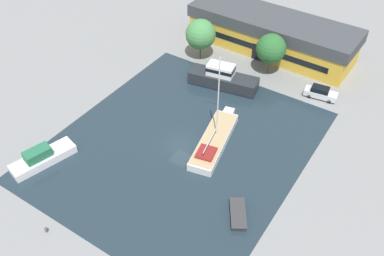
{
  "coord_description": "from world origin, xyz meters",
  "views": [
    {
      "loc": [
        23.19,
        -32.76,
        38.15
      ],
      "look_at": [
        0.0,
        2.6,
        1.0
      ],
      "focal_mm": 40.0,
      "sensor_mm": 36.0,
      "label": 1
    }
  ],
  "objects": [
    {
      "name": "quay_tree_by_water",
      "position": [
        -9.28,
        19.27,
        4.28
      ],
      "size": [
        4.89,
        4.89,
        6.73
      ],
      "color": "brown",
      "rests_on": "ground"
    },
    {
      "name": "sailboat_moored",
      "position": [
        3.49,
        2.58,
        0.65
      ],
      "size": [
        5.36,
        12.64,
        12.58
      ],
      "rotation": [
        0.0,
        0.0,
        0.21
      ],
      "color": "silver",
      "rests_on": "water_canal"
    },
    {
      "name": "water_canal",
      "position": [
        0.0,
        0.0,
        0.0
      ],
      "size": [
        29.92,
        34.7,
        0.01
      ],
      "primitive_type": "cube",
      "color": "#1E2D38",
      "rests_on": "ground"
    },
    {
      "name": "motor_cruiser",
      "position": [
        -2.13,
        14.31,
        1.33
      ],
      "size": [
        10.89,
        4.99,
        3.6
      ],
      "rotation": [
        0.0,
        0.0,
        1.76
      ],
      "color": "#23282D",
      "rests_on": "water_canal"
    },
    {
      "name": "small_dinghy",
      "position": [
        11.59,
        -5.92,
        0.32
      ],
      "size": [
        3.67,
        4.45,
        0.63
      ],
      "rotation": [
        0.0,
        0.0,
        3.71
      ],
      "color": "#23282D",
      "rests_on": "water_canal"
    },
    {
      "name": "ground_plane",
      "position": [
        0.0,
        0.0,
        0.0
      ],
      "size": [
        440.0,
        440.0,
        0.0
      ],
      "primitive_type": "plane",
      "color": "gray"
    },
    {
      "name": "parked_car",
      "position": [
        11.35,
        19.57,
        0.88
      ],
      "size": [
        4.93,
        2.37,
        1.77
      ],
      "rotation": [
        0.0,
        0.0,
        4.85
      ],
      "color": "silver",
      "rests_on": "ground"
    },
    {
      "name": "warehouse_building",
      "position": [
        -0.75,
        27.97,
        3.04
      ],
      "size": [
        28.43,
        9.41,
        6.0
      ],
      "rotation": [
        0.0,
        0.0,
        -0.02
      ],
      "color": "gold",
      "rests_on": "ground"
    },
    {
      "name": "quay_tree_near_building",
      "position": [
        2.13,
        21.27,
        4.37
      ],
      "size": [
        4.6,
        4.6,
        6.67
      ],
      "color": "brown",
      "rests_on": "ground"
    },
    {
      "name": "mooring_bollard",
      "position": [
        -4.4,
        -18.8,
        0.33
      ],
      "size": [
        0.36,
        0.36,
        0.63
      ],
      "color": "#47474C",
      "rests_on": "ground"
    },
    {
      "name": "cabin_boat",
      "position": [
        -12.49,
        -11.94,
        0.83
      ],
      "size": [
        4.45,
        8.38,
        2.33
      ],
      "rotation": [
        0.0,
        0.0,
        -0.26
      ],
      "color": "white",
      "rests_on": "water_canal"
    }
  ]
}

